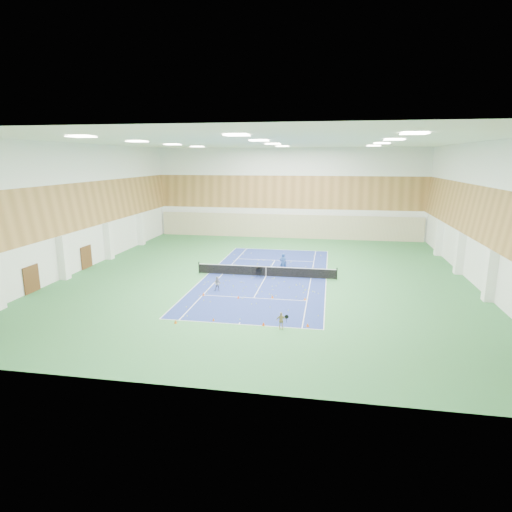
# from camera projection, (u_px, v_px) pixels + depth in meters

# --- Properties ---
(ground) EXTENTS (40.00, 40.00, 0.00)m
(ground) POSITION_uv_depth(u_px,v_px,m) (266.00, 276.00, 39.35)
(ground) COLOR #30713B
(ground) RESTS_ON ground
(room_shell) EXTENTS (36.00, 40.00, 12.00)m
(room_shell) POSITION_uv_depth(u_px,v_px,m) (266.00, 211.00, 38.01)
(room_shell) COLOR white
(room_shell) RESTS_ON ground
(wood_cladding) EXTENTS (36.00, 40.00, 8.00)m
(wood_cladding) POSITION_uv_depth(u_px,v_px,m) (266.00, 189.00, 37.56)
(wood_cladding) COLOR #A5743D
(wood_cladding) RESTS_ON room_shell
(ceiling_light_grid) EXTENTS (21.40, 25.40, 0.06)m
(ceiling_light_grid) POSITION_uv_depth(u_px,v_px,m) (267.00, 143.00, 36.69)
(ceiling_light_grid) COLOR white
(ceiling_light_grid) RESTS_ON room_shell
(court_surface) EXTENTS (10.97, 23.77, 0.01)m
(court_surface) POSITION_uv_depth(u_px,v_px,m) (266.00, 276.00, 39.35)
(court_surface) COLOR navy
(court_surface) RESTS_ON ground
(tennis_balls_scatter) EXTENTS (10.57, 22.77, 0.07)m
(tennis_balls_scatter) POSITION_uv_depth(u_px,v_px,m) (266.00, 276.00, 39.34)
(tennis_balls_scatter) COLOR #C4DE25
(tennis_balls_scatter) RESTS_ON ground
(tennis_net) EXTENTS (12.80, 0.10, 1.10)m
(tennis_net) POSITION_uv_depth(u_px,v_px,m) (266.00, 270.00, 39.23)
(tennis_net) COLOR black
(tennis_net) RESTS_ON ground
(back_curtain) EXTENTS (35.40, 0.16, 3.20)m
(back_curtain) POSITION_uv_depth(u_px,v_px,m) (288.00, 226.00, 57.96)
(back_curtain) COLOR #C6B793
(back_curtain) RESTS_ON ground
(door_left_a) EXTENTS (0.08, 1.80, 2.20)m
(door_left_a) POSITION_uv_depth(u_px,v_px,m) (32.00, 279.00, 34.42)
(door_left_a) COLOR #593319
(door_left_a) RESTS_ON ground
(door_left_b) EXTENTS (0.08, 1.80, 2.20)m
(door_left_b) POSITION_uv_depth(u_px,v_px,m) (86.00, 257.00, 42.10)
(door_left_b) COLOR #593319
(door_left_b) RESTS_ON ground
(coach) EXTENTS (0.68, 0.46, 1.83)m
(coach) POSITION_uv_depth(u_px,v_px,m) (283.00, 263.00, 40.58)
(coach) COLOR #1F4492
(coach) RESTS_ON ground
(child_court) EXTENTS (0.61, 0.49, 1.19)m
(child_court) POSITION_uv_depth(u_px,v_px,m) (218.00, 284.00, 34.94)
(child_court) COLOR gray
(child_court) RESTS_ON ground
(child_apron) EXTENTS (0.70, 0.41, 1.12)m
(child_apron) POSITION_uv_depth(u_px,v_px,m) (281.00, 321.00, 27.09)
(child_apron) COLOR tan
(child_apron) RESTS_ON ground
(ball_cart) EXTENTS (0.54, 0.54, 0.87)m
(ball_cart) POSITION_uv_depth(u_px,v_px,m) (259.00, 273.00, 38.77)
(ball_cart) COLOR black
(ball_cart) RESTS_ON ground
(cone_svc_a) EXTENTS (0.21, 0.21, 0.23)m
(cone_svc_a) POSITION_uv_depth(u_px,v_px,m) (203.00, 294.00, 33.80)
(cone_svc_a) COLOR #E5560C
(cone_svc_a) RESTS_ON ground
(cone_svc_b) EXTENTS (0.20, 0.20, 0.22)m
(cone_svc_b) POSITION_uv_depth(u_px,v_px,m) (238.00, 297.00, 33.10)
(cone_svc_b) COLOR #F7460D
(cone_svc_b) RESTS_ON ground
(cone_svc_c) EXTENTS (0.22, 0.22, 0.24)m
(cone_svc_c) POSITION_uv_depth(u_px,v_px,m) (272.00, 297.00, 33.15)
(cone_svc_c) COLOR orange
(cone_svc_c) RESTS_ON ground
(cone_svc_d) EXTENTS (0.19, 0.19, 0.21)m
(cone_svc_d) POSITION_uv_depth(u_px,v_px,m) (305.00, 299.00, 32.70)
(cone_svc_d) COLOR orange
(cone_svc_d) RESTS_ON ground
(cone_base_a) EXTENTS (0.22, 0.22, 0.24)m
(cone_base_a) POSITION_uv_depth(u_px,v_px,m) (176.00, 322.00, 28.10)
(cone_base_a) COLOR orange
(cone_base_a) RESTS_ON ground
(cone_base_b) EXTENTS (0.18, 0.18, 0.20)m
(cone_base_b) POSITION_uv_depth(u_px,v_px,m) (213.00, 319.00, 28.52)
(cone_base_b) COLOR orange
(cone_base_b) RESTS_ON ground
(cone_base_c) EXTENTS (0.22, 0.22, 0.24)m
(cone_base_c) POSITION_uv_depth(u_px,v_px,m) (263.00, 324.00, 27.71)
(cone_base_c) COLOR #FF530D
(cone_base_c) RESTS_ON ground
(cone_base_d) EXTENTS (0.21, 0.21, 0.23)m
(cone_base_d) POSITION_uv_depth(u_px,v_px,m) (308.00, 325.00, 27.55)
(cone_base_d) COLOR #FF620D
(cone_base_d) RESTS_ON ground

